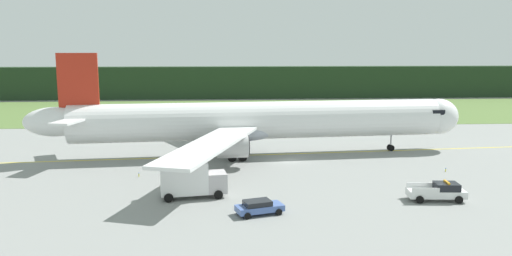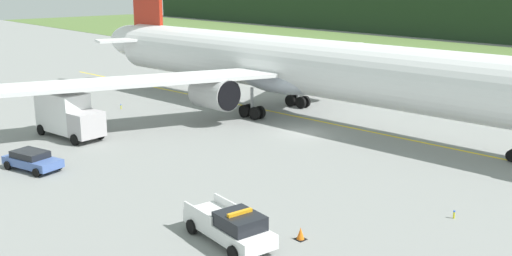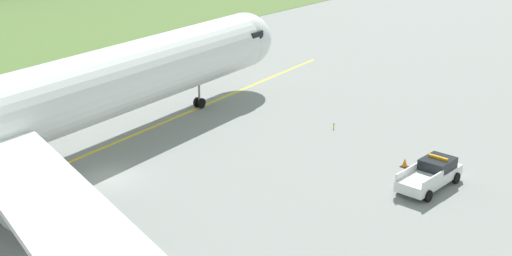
{
  "view_description": "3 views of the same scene",
  "coord_description": "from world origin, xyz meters",
  "views": [
    {
      "loc": [
        -8.62,
        -64.06,
        15.02
      ],
      "look_at": [
        -4.28,
        3.01,
        4.0
      ],
      "focal_mm": 34.98,
      "sensor_mm": 36.0,
      "label": 1
    },
    {
      "loc": [
        33.01,
        -34.59,
        12.72
      ],
      "look_at": [
        2.56,
        -7.51,
        2.22
      ],
      "focal_mm": 40.7,
      "sensor_mm": 36.0,
      "label": 2
    },
    {
      "loc": [
        -26.58,
        -33.7,
        18.64
      ],
      "look_at": [
        6.27,
        -8.04,
        3.69
      ],
      "focal_mm": 46.97,
      "sensor_mm": 36.0,
      "label": 3
    }
  ],
  "objects": [
    {
      "name": "apron_cone",
      "position": [
        14.43,
        -15.06,
        0.31
      ],
      "size": [
        0.51,
        0.51,
        0.64
      ],
      "color": "black",
      "rests_on": "ground"
    },
    {
      "name": "airliner",
      "position": [
        -4.27,
        4.05,
        4.77
      ],
      "size": [
        60.63,
        49.58,
        14.21
      ],
      "color": "silver",
      "rests_on": "ground"
    },
    {
      "name": "ground",
      "position": [
        0.0,
        0.0,
        0.0
      ],
      "size": [
        320.0,
        320.0,
        0.0
      ],
      "primitive_type": "plane",
      "color": "gray"
    },
    {
      "name": "taxiway_edge_light_east",
      "position": [
        18.16,
        -6.87,
        0.26
      ],
      "size": [
        0.12,
        0.12,
        0.47
      ],
      "color": "yellow",
      "rests_on": "ground"
    },
    {
      "name": "taxiway_centerline_main",
      "position": [
        -3.71,
        4.1,
        0.0
      ],
      "size": [
        81.18,
        6.98,
        0.01
      ],
      "primitive_type": "cube",
      "rotation": [
        0.0,
        0.0,
        0.08
      ],
      "color": "yellow",
      "rests_on": "ground"
    },
    {
      "name": "ops_pickup_truck",
      "position": [
        12.39,
        -17.91,
        0.9
      ],
      "size": [
        5.68,
        2.61,
        1.94
      ],
      "color": "silver",
      "rests_on": "ground"
    }
  ]
}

